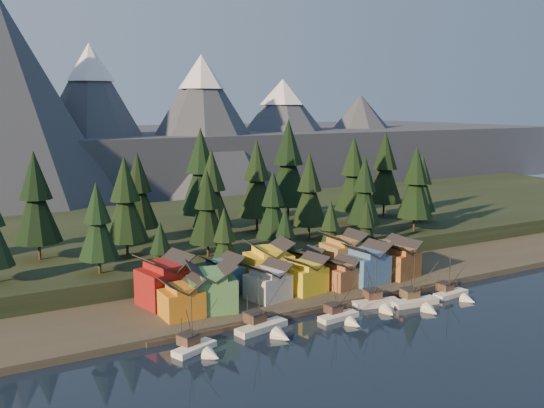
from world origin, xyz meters
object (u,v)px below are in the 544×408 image
boat_5 (419,297)px  house_front_1 (211,285)px  house_front_0 (181,297)px  house_back_0 (165,279)px  boat_3 (342,311)px  boat_6 (455,289)px  boat_0 (198,341)px  house_back_1 (222,274)px  boat_4 (379,298)px  boat_1 (266,321)px

boat_5 → house_front_1: (-42.65, 16.98, 4.62)m
house_front_0 → house_back_0: bearing=91.5°
boat_3 → boat_5: (20.08, -1.25, 0.19)m
boat_3 → house_back_0: size_ratio=0.92×
boat_6 → house_front_0: boat_6 is taller
boat_0 → house_back_1: house_back_1 is taller
boat_3 → house_back_0: bearing=135.7°
boat_3 → boat_6: 31.89m
house_front_0 → boat_4: bearing=-17.0°
boat_1 → boat_3: bearing=-19.4°
boat_1 → boat_4: bearing=-11.3°
boat_0 → boat_3: 32.54m
boat_3 → house_back_0: (-29.91, 24.06, 5.23)m
boat_6 → house_front_0: (-61.48, 15.56, 3.62)m
boat_1 → boat_6: bearing=-15.4°
boat_0 → house_back_0: size_ratio=0.97×
house_front_1 → house_back_0: 11.11m
boat_5 → house_front_0: 52.37m
boat_3 → house_back_1: (-16.01, 24.47, 4.14)m
boat_3 → boat_6: size_ratio=0.98×
boat_0 → boat_6: bearing=-21.0°
house_front_1 → house_back_0: house_back_0 is taller
boat_4 → house_back_0: bearing=164.4°
house_front_1 → boat_0: bearing=-107.7°
boat_5 → house_back_1: size_ratio=1.38×
house_back_0 → house_back_1: bearing=-9.6°
boat_1 → house_front_0: size_ratio=1.58×
boat_1 → boat_5: (36.98, -3.43, -0.05)m
house_front_0 → boat_5: bearing=-18.5°
boat_0 → house_front_1: size_ratio=0.97×
boat_6 → boat_1: bearing=170.8°
house_front_0 → house_front_1: (7.03, 0.80, 1.14)m
house_back_0 → house_back_1: house_back_0 is taller
house_front_0 → boat_0: bearing=-101.1°
house_front_0 → house_front_1: house_front_1 is taller
boat_1 → boat_0: bearing=178.1°
boat_0 → boat_3: boat_0 is taller
boat_1 → boat_3: 17.04m
boat_3 → boat_6: (31.89, -0.63, 0.05)m
boat_1 → boat_3: (16.90, -2.17, -0.23)m
boat_5 → boat_3: bearing=-177.0°
boat_4 → boat_5: size_ratio=0.98×
boat_3 → house_front_1: (-22.57, 15.73, 4.81)m
boat_4 → boat_6: boat_4 is taller
house_front_1 → boat_1: bearing=-53.7°
boat_3 → house_front_0: bearing=147.7°
boat_0 → boat_6: 64.42m
house_back_0 → house_back_1: (13.90, 0.42, -1.09)m
house_back_0 → house_front_0: bearing=-99.3°
boat_5 → house_back_1: bearing=151.1°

